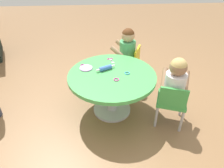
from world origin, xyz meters
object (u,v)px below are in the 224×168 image
object	(u,v)px
child_chair_left	(172,101)
rolling_pin	(105,68)
seated_child_left	(175,81)
child_chair_right	(129,63)
craft_table	(112,83)
craft_scissors	(111,60)
seated_child_right	(127,47)

from	to	relation	value
child_chair_left	rolling_pin	xyz separation A→B (m)	(0.35, 0.67, 0.23)
seated_child_left	child_chair_right	world-z (taller)	seated_child_left
child_chair_right	rolling_pin	bearing A→B (deg)	145.50
seated_child_left	rolling_pin	bearing A→B (deg)	65.78
craft_table	seated_child_left	xyz separation A→B (m)	(-0.21, -0.62, 0.14)
child_chair_left	child_chair_right	bearing A→B (deg)	21.30
seated_child_left	child_chair_right	xyz separation A→B (m)	(0.81, 0.34, -0.23)
seated_child_left	craft_scissors	world-z (taller)	seated_child_left
seated_child_right	craft_table	bearing A→B (deg)	158.49
craft_table	craft_scissors	xyz separation A→B (m)	(0.32, -0.01, 0.11)
seated_child_right	seated_child_left	bearing A→B (deg)	-155.22
rolling_pin	craft_scissors	bearing A→B (deg)	-17.66
rolling_pin	craft_scissors	xyz separation A→B (m)	(0.23, -0.07, -0.02)
child_chair_left	seated_child_left	distance (m)	0.23
child_chair_right	seated_child_right	distance (m)	0.23
rolling_pin	seated_child_right	bearing A→B (deg)	-30.77
child_chair_right	child_chair_left	bearing A→B (deg)	-158.70
child_chair_right	rolling_pin	size ratio (longest dim) A/B	2.49
seated_child_right	craft_scissors	bearing A→B (deg)	140.85
craft_table	rolling_pin	distance (m)	0.18
child_chair_right	seated_child_right	size ratio (longest dim) A/B	1.05
child_chair_left	seated_child_left	world-z (taller)	seated_child_left
seated_child_left	seated_child_right	size ratio (longest dim) A/B	1.00
child_chair_left	craft_scissors	world-z (taller)	child_chair_left
child_chair_left	rolling_pin	distance (m)	0.79
seated_child_right	rolling_pin	distance (m)	0.60
craft_table	rolling_pin	size ratio (longest dim) A/B	4.42
craft_table	child_chair_left	distance (m)	0.66
child_chair_left	child_chair_right	size ratio (longest dim) A/B	1.00
child_chair_left	child_chair_right	distance (m)	0.91
craft_table	seated_child_left	distance (m)	0.67
craft_scissors	craft_table	bearing A→B (deg)	178.86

